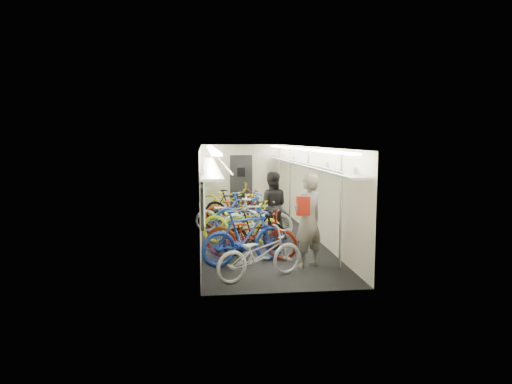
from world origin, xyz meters
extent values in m
plane|color=black|center=(0.00, 0.00, 0.00)|extent=(10.00, 10.00, 0.00)
plane|color=white|center=(0.00, 0.00, 2.40)|extent=(10.00, 10.00, 0.00)
plane|color=beige|center=(-1.50, 0.00, 1.20)|extent=(0.00, 10.00, 10.00)
plane|color=beige|center=(1.50, 0.00, 1.20)|extent=(0.00, 10.00, 10.00)
plane|color=beige|center=(0.00, 5.00, 1.20)|extent=(3.00, 0.00, 3.00)
plane|color=beige|center=(0.00, -5.00, 1.20)|extent=(3.00, 0.00, 3.00)
cube|color=black|center=(-1.46, -3.20, 1.25)|extent=(0.06, 1.10, 0.80)
cube|color=#88BC52|center=(-1.42, -3.20, 1.25)|extent=(0.02, 0.96, 0.66)
cube|color=black|center=(-1.46, -1.00, 1.25)|extent=(0.06, 1.10, 0.80)
cube|color=#88BC52|center=(-1.42, -1.00, 1.25)|extent=(0.02, 0.96, 0.66)
cube|color=black|center=(-1.46, 1.20, 1.25)|extent=(0.06, 1.10, 0.80)
cube|color=#88BC52|center=(-1.42, 1.20, 1.25)|extent=(0.02, 0.96, 0.66)
cube|color=black|center=(-1.46, 3.40, 1.25)|extent=(0.06, 1.10, 0.80)
cube|color=#88BC52|center=(-1.42, 3.40, 1.25)|extent=(0.02, 0.96, 0.66)
cube|color=yellow|center=(-1.45, -2.10, 1.30)|extent=(0.02, 0.22, 0.30)
cube|color=yellow|center=(-1.45, 0.10, 1.30)|extent=(0.02, 0.22, 0.30)
cube|color=yellow|center=(-1.45, 2.30, 1.30)|extent=(0.02, 0.22, 0.30)
cube|color=black|center=(0.00, 4.94, 1.00)|extent=(0.85, 0.08, 2.00)
cube|color=#999BA0|center=(-1.28, 0.00, 1.92)|extent=(0.40, 9.70, 0.05)
cube|color=#999BA0|center=(1.28, 0.00, 1.92)|extent=(0.40, 9.70, 0.05)
cylinder|color=silver|center=(-0.95, 0.00, 2.02)|extent=(0.04, 9.70, 0.04)
cylinder|color=silver|center=(0.95, 0.00, 2.02)|extent=(0.04, 9.70, 0.04)
cube|color=white|center=(-1.20, 0.00, 2.34)|extent=(0.18, 9.60, 0.04)
cube|color=white|center=(1.20, 0.00, 2.34)|extent=(0.18, 9.60, 0.04)
cylinder|color=silver|center=(1.25, -3.80, 1.20)|extent=(0.05, 0.05, 2.38)
cylinder|color=silver|center=(1.25, -1.00, 1.20)|extent=(0.05, 0.05, 2.38)
cylinder|color=silver|center=(1.25, 1.50, 1.20)|extent=(0.05, 0.05, 2.38)
cylinder|color=silver|center=(1.25, 4.00, 1.20)|extent=(0.05, 0.05, 2.38)
imported|color=silver|center=(-0.40, -4.17, 0.48)|extent=(1.91, 1.31, 0.95)
imported|color=#1C39A9|center=(-0.59, -3.14, 0.58)|extent=(2.01, 1.20, 1.16)
imported|color=maroon|center=(-0.41, -2.71, 0.54)|extent=(2.16, 1.31, 1.07)
imported|color=black|center=(-0.27, -2.25, 0.51)|extent=(1.75, 1.14, 1.02)
imported|color=#D0E115|center=(-0.51, -1.36, 0.55)|extent=(2.21, 1.48, 1.10)
imported|color=silver|center=(-0.07, -1.02, 0.56)|extent=(1.87, 0.58, 1.11)
imported|color=silver|center=(-0.76, 0.26, 0.49)|extent=(1.94, 0.96, 0.97)
imported|color=#1A409E|center=(-0.28, 0.30, 0.56)|extent=(1.94, 1.20, 1.13)
imported|color=maroon|center=(-0.49, 0.97, 0.55)|extent=(2.20, 1.50, 1.09)
imported|color=black|center=(-0.55, 1.62, 0.52)|extent=(1.81, 0.95, 1.05)
imported|color=#C0C712|center=(-0.55, 3.24, 0.55)|extent=(2.12, 0.76, 1.11)
imported|color=gray|center=(0.67, -3.47, 0.96)|extent=(0.83, 0.74, 1.91)
imported|color=black|center=(0.31, -0.85, 0.88)|extent=(0.96, 0.81, 1.77)
cube|color=#B12011|center=(0.54, -3.59, 1.28)|extent=(0.26, 0.14, 0.38)
camera|label=1|loc=(-1.43, -12.41, 2.60)|focal=32.00mm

